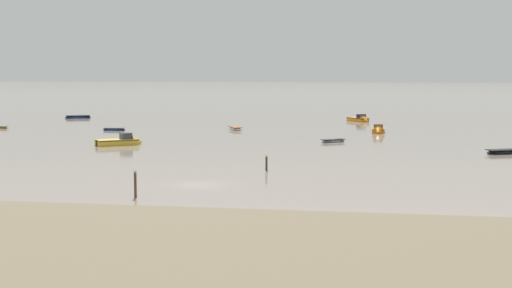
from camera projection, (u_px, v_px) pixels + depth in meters
The scene contains 12 objects.
ground_plane at pixel (198, 185), 55.96m from camera, with size 800.00×800.00×0.00m, color gray.
mudflat_shore at pixel (41, 273), 31.38m from camera, with size 305.64×30.15×0.25m, color #7A6B51.
motorboat_moored_0 at pixel (360, 120), 122.11m from camera, with size 4.19×4.82×1.82m.
rowboat_moored_0 at pixel (114, 129), 104.67m from camera, with size 3.27×1.39×0.50m.
motorboat_moored_1 at pixel (124, 142), 85.12m from camera, with size 5.47×4.77×2.07m.
rowboat_moored_2 at pixel (333, 141), 88.16m from camera, with size 3.16×2.76×0.50m.
rowboat_moored_4 at pixel (78, 117), 130.22m from camera, with size 4.71×3.30×0.71m.
rowboat_moored_6 at pixel (504, 152), 76.27m from camera, with size 4.14×2.92×0.62m.
rowboat_moored_7 at pixel (235, 129), 105.91m from camera, with size 2.86×3.99×0.60m.
motorboat_moored_4 at pixel (378, 131), 100.81m from camera, with size 1.73×4.82×1.80m.
mooring_post_near at pixel (266, 163), 63.84m from camera, with size 0.22×0.22×1.43m.
mooring_post_left at pixel (135, 185), 50.47m from camera, with size 0.22×0.22×2.03m.
Camera 1 is at (13.60, -53.83, 8.82)m, focal length 51.90 mm.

